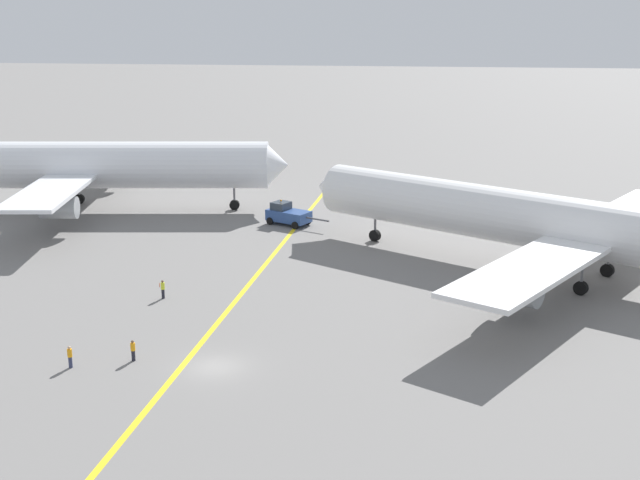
# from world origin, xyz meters

# --- Properties ---
(ground_plane) EXTENTS (600.00, 600.00, 0.00)m
(ground_plane) POSITION_xyz_m (0.00, 0.00, 0.00)
(ground_plane) COLOR slate
(taxiway_stripe) EXTENTS (8.10, 119.79, 0.01)m
(taxiway_stripe) POSITION_xyz_m (-1.81, 10.00, 0.00)
(taxiway_stripe) COLOR yellow
(taxiway_stripe) RESTS_ON ground
(airliner_at_gate_left) EXTENTS (50.05, 43.65, 16.19)m
(airliner_at_gate_left) POSITION_xyz_m (-27.01, 46.31, 5.79)
(airliner_at_gate_left) COLOR white
(airliner_at_gate_left) RESTS_ON ground
(airliner_being_pushed) EXTENTS (53.14, 43.18, 16.79)m
(airliner_being_pushed) POSITION_xyz_m (28.74, 24.22, 5.29)
(airliner_being_pushed) COLOR white
(airliner_being_pushed) RESTS_ON ground
(pushback_tug) EXTENTS (8.10, 5.06, 2.96)m
(pushback_tug) POSITION_xyz_m (-1.02, 41.87, 1.25)
(pushback_tug) COLOR #2D4C8C
(pushback_tug) RESTS_ON ground
(ground_crew_ramp_agent_by_cones) EXTENTS (0.36, 0.36, 1.71)m
(ground_crew_ramp_agent_by_cones) POSITION_xyz_m (-10.57, -1.39, 0.89)
(ground_crew_ramp_agent_by_cones) COLOR #2D3351
(ground_crew_ramp_agent_by_cones) RESTS_ON ground
(ground_crew_wing_walker_right) EXTENTS (0.36, 0.36, 1.65)m
(ground_crew_wing_walker_right) POSITION_xyz_m (-6.36, 0.37, 0.86)
(ground_crew_wing_walker_right) COLOR black
(ground_crew_wing_walker_right) RESTS_ON ground
(ground_crew_marshaller_foreground) EXTENTS (0.44, 0.39, 1.74)m
(ground_crew_marshaller_foreground) POSITION_xyz_m (-8.22, 14.20, 0.91)
(ground_crew_marshaller_foreground) COLOR black
(ground_crew_marshaller_foreground) RESTS_ON ground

